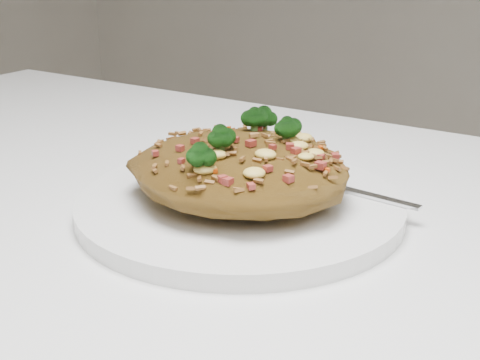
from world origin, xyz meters
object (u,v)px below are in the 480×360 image
fried_rice (240,161)px  dining_table (150,325)px  fork (339,188)px  plate (240,205)px

fried_rice → dining_table: bearing=-126.7°
fork → dining_table: bearing=-126.0°
plate → fork: size_ratio=1.66×
dining_table → plate: plate is taller
dining_table → fork: size_ratio=7.37×
plate → fried_rice: 0.04m
fried_rice → fork: 0.09m
plate → dining_table: bearing=-126.8°
plate → fried_rice: (0.00, 0.00, 0.04)m
fried_rice → fork: fried_rice is taller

